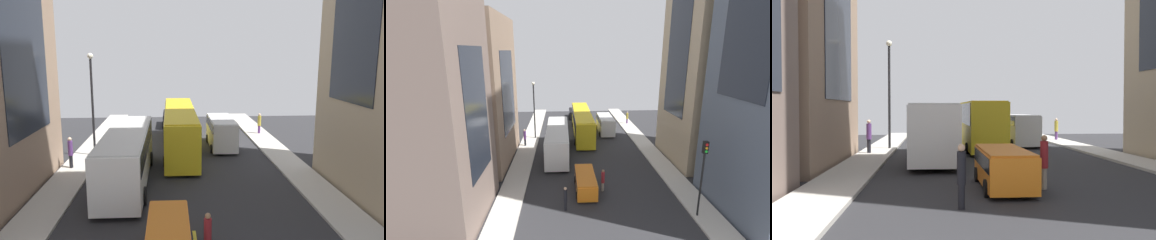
{
  "view_description": "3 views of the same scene",
  "coord_description": "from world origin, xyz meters",
  "views": [
    {
      "loc": [
        -1.03,
        -25.23,
        8.23
      ],
      "look_at": [
        0.65,
        2.82,
        2.96
      ],
      "focal_mm": 34.12,
      "sensor_mm": 36.0,
      "label": 1
    },
    {
      "loc": [
        -3.15,
        -33.89,
        12.31
      ],
      "look_at": [
        -0.76,
        6.5,
        1.82
      ],
      "focal_mm": 25.28,
      "sensor_mm": 36.0,
      "label": 2
    },
    {
      "loc": [
        -3.93,
        -27.18,
        3.09
      ],
      "look_at": [
        -1.51,
        2.86,
        2.24
      ],
      "focal_mm": 37.77,
      "sensor_mm": 36.0,
      "label": 3
    }
  ],
  "objects": [
    {
      "name": "streetlamp_near",
      "position": [
        -7.06,
        3.16,
        4.97
      ],
      "size": [
        0.44,
        0.44,
        7.99
      ],
      "color": "black",
      "rests_on": "ground"
    },
    {
      "name": "lane_stripe_2",
      "position": [
        0.0,
        0.0,
        0.01
      ],
      "size": [
        0.16,
        2.0,
        0.01
      ],
      "primitive_type": "cube",
      "color": "yellow",
      "rests_on": "ground"
    },
    {
      "name": "car_orange_0",
      "position": [
        -1.17,
        -11.79,
        0.91
      ],
      "size": [
        1.89,
        4.8,
        1.54
      ],
      "color": "orange",
      "rests_on": "ground"
    },
    {
      "name": "car_black_1",
      "position": [
        -0.91,
        15.07,
        0.92
      ],
      "size": [
        2.05,
        4.57,
        1.56
      ],
      "color": "black",
      "rests_on": "ground"
    },
    {
      "name": "city_bus_white",
      "position": [
        -3.8,
        -2.83,
        2.01
      ],
      "size": [
        2.8,
        11.34,
        3.35
      ],
      "color": "silver",
      "rests_on": "ground"
    },
    {
      "name": "streetcar_yellow",
      "position": [
        -0.26,
        4.72,
        2.13
      ],
      "size": [
        2.7,
        14.22,
        3.59
      ],
      "color": "yellow",
      "rests_on": "ground"
    },
    {
      "name": "ground_plane",
      "position": [
        0.0,
        0.0,
        0.0
      ],
      "size": [
        41.74,
        41.74,
        0.0
      ],
      "primitive_type": "plane",
      "color": "#28282B"
    },
    {
      "name": "lane_stripe_1",
      "position": [
        0.0,
        -10.5,
        0.01
      ],
      "size": [
        0.16,
        2.0,
        0.01
      ],
      "primitive_type": "cube",
      "color": "yellow",
      "rests_on": "ground"
    },
    {
      "name": "delivery_van_white",
      "position": [
        3.36,
        5.49,
        1.51
      ],
      "size": [
        2.25,
        5.77,
        2.58
      ],
      "color": "white",
      "rests_on": "ground"
    },
    {
      "name": "pedestrian_walking_far",
      "position": [
        -3.02,
        -14.9,
        1.09
      ],
      "size": [
        0.28,
        0.28,
        2.01
      ],
      "rotation": [
        0.0,
        0.0,
        5.07
      ],
      "color": "black",
      "rests_on": "ground"
    },
    {
      "name": "lane_stripe_4",
      "position": [
        0.0,
        21.0,
        0.01
      ],
      "size": [
        0.16,
        2.0,
        0.01
      ],
      "primitive_type": "cube",
      "color": "yellow",
      "rests_on": "ground"
    },
    {
      "name": "lane_stripe_3",
      "position": [
        0.0,
        10.5,
        0.01
      ],
      "size": [
        0.16,
        2.0,
        0.01
      ],
      "primitive_type": "cube",
      "color": "yellow",
      "rests_on": "ground"
    },
    {
      "name": "pedestrian_crossing_near",
      "position": [
        0.37,
        -12.07,
        1.12
      ],
      "size": [
        0.31,
        0.31,
        2.08
      ],
      "rotation": [
        0.0,
        0.0,
        1.05
      ],
      "color": "gray",
      "rests_on": "ground"
    },
    {
      "name": "pedestrian_waiting_curb",
      "position": [
        7.86,
        10.21,
        1.23
      ],
      "size": [
        0.34,
        0.34,
        2.02
      ],
      "rotation": [
        0.0,
        0.0,
        3.94
      ],
      "color": "#593372",
      "rests_on": "ground"
    },
    {
      "name": "sidewalk_east",
      "position": [
        7.71,
        0.0,
        0.07
      ],
      "size": [
        2.31,
        44.0,
        0.15
      ],
      "primitive_type": "cube",
      "color": "#B2ADA3",
      "rests_on": "ground"
    },
    {
      "name": "pedestrian_crossing_mid",
      "position": [
        -8.09,
        -0.0,
        1.34
      ],
      "size": [
        0.34,
        0.34,
        2.2
      ],
      "rotation": [
        0.0,
        0.0,
        2.86
      ],
      "color": "black",
      "rests_on": "ground"
    },
    {
      "name": "sidewalk_west",
      "position": [
        -7.71,
        0.0,
        0.07
      ],
      "size": [
        2.31,
        44.0,
        0.15
      ],
      "primitive_type": "cube",
      "color": "#B2ADA3",
      "rests_on": "ground"
    }
  ]
}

